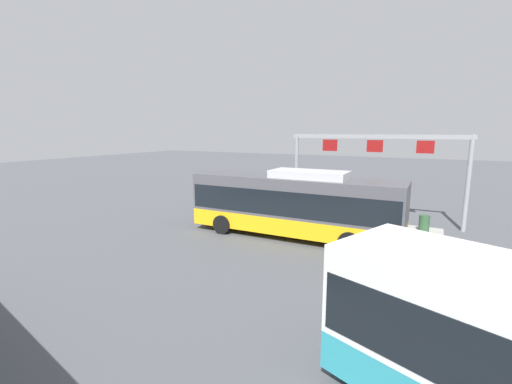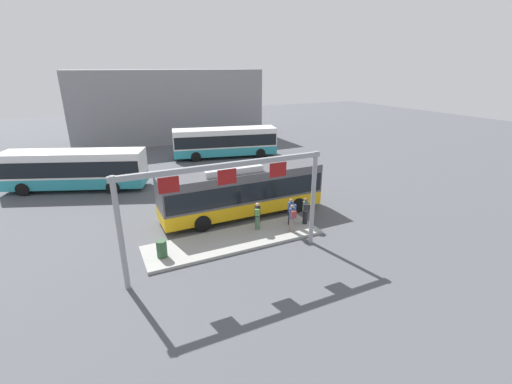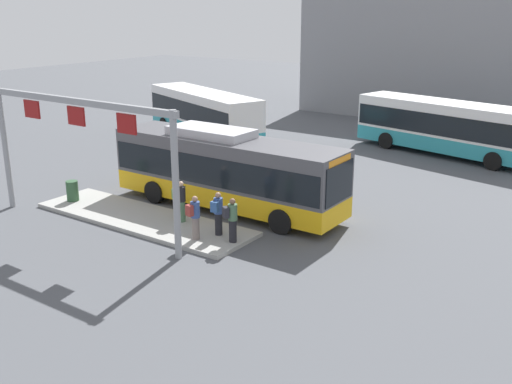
# 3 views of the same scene
# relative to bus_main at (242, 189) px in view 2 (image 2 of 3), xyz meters

# --- Properties ---
(ground_plane) EXTENTS (120.00, 120.00, 0.00)m
(ground_plane) POSITION_rel_bus_main_xyz_m (0.01, 0.00, -1.81)
(ground_plane) COLOR #4C4F54
(platform_curb) EXTENTS (10.00, 2.80, 0.16)m
(platform_curb) POSITION_rel_bus_main_xyz_m (-1.88, -3.20, -1.73)
(platform_curb) COLOR #9E9E99
(platform_curb) RESTS_ON ground
(bus_main) EXTENTS (10.70, 2.72, 3.46)m
(bus_main) POSITION_rel_bus_main_xyz_m (0.00, 0.00, 0.00)
(bus_main) COLOR #EAAD14
(bus_main) RESTS_ON ground
(bus_background_left) EXTENTS (10.83, 6.24, 3.10)m
(bus_background_left) POSITION_rel_bus_main_xyz_m (-9.82, 10.34, -0.03)
(bus_background_left) COLOR teal
(bus_background_left) RESTS_ON ground
(bus_background_right) EXTENTS (11.13, 4.79, 3.10)m
(bus_background_right) POSITION_rel_bus_main_xyz_m (4.57, 15.03, -0.03)
(bus_background_right) COLOR teal
(bus_background_right) RESTS_ON ground
(person_boarding) EXTENTS (0.54, 0.61, 1.67)m
(person_boarding) POSITION_rel_bus_main_xyz_m (2.74, -3.26, -0.76)
(person_boarding) COLOR black
(person_boarding) RESTS_ON platform_curb
(person_waiting_near) EXTENTS (0.41, 0.57, 1.67)m
(person_waiting_near) POSITION_rel_bus_main_xyz_m (1.46, -3.82, -0.76)
(person_waiting_near) COLOR slate
(person_waiting_near) RESTS_ON platform_curb
(person_waiting_mid) EXTENTS (0.38, 0.56, 1.67)m
(person_waiting_mid) POSITION_rel_bus_main_xyz_m (1.89, -2.99, -0.76)
(person_waiting_mid) COLOR black
(person_waiting_mid) RESTS_ON platform_curb
(person_waiting_far) EXTENTS (0.52, 0.60, 1.67)m
(person_waiting_far) POSITION_rel_bus_main_xyz_m (-0.22, -2.69, -0.76)
(person_waiting_far) COLOR #476B4C
(person_waiting_far) RESTS_ON platform_curb
(platform_sign_gantry) EXTENTS (10.09, 0.24, 5.20)m
(platform_sign_gantry) POSITION_rel_bus_main_xyz_m (-2.99, -5.18, 1.98)
(platform_sign_gantry) COLOR gray
(platform_sign_gantry) RESTS_ON ground
(station_building) EXTENTS (23.75, 8.00, 8.89)m
(station_building) POSITION_rel_bus_main_xyz_m (1.41, 27.62, 2.63)
(station_building) COLOR gray
(station_building) RESTS_ON ground
(trash_bin) EXTENTS (0.52, 0.52, 0.90)m
(trash_bin) POSITION_rel_bus_main_xyz_m (-5.95, -3.43, -1.20)
(trash_bin) COLOR #2D5133
(trash_bin) RESTS_ON platform_curb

